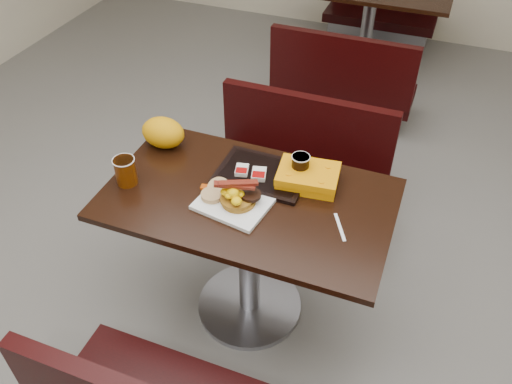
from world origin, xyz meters
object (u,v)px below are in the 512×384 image
at_px(hashbrown_sleeve_left, 242,170).
at_px(fork, 212,210).
at_px(bench_near_n, 295,171).
at_px(tray, 262,174).
at_px(table_far, 366,32).
at_px(coffee_cup_far, 300,166).
at_px(knife, 340,227).
at_px(platter, 233,204).
at_px(clamshell, 308,177).
at_px(bench_far_n, 382,3).
at_px(coffee_cup_near, 126,171).
at_px(table_near, 249,257).
at_px(hashbrown_sleeve_right, 259,174).
at_px(paper_bag, 163,133).
at_px(bench_far_s, 346,73).
at_px(pancake_stack, 239,200).

bearing_deg(hashbrown_sleeve_left, fork, -110.89).
bearing_deg(bench_near_n, tray, -89.23).
xyz_separation_m(table_far, tray, (0.01, -2.45, 0.38)).
bearing_deg(coffee_cup_far, knife, -44.02).
bearing_deg(platter, coffee_cup_far, 61.07).
xyz_separation_m(tray, clamshell, (0.20, 0.02, 0.03)).
xyz_separation_m(bench_far_n, coffee_cup_near, (-0.52, -3.40, 0.45)).
bearing_deg(coffee_cup_near, tray, 25.50).
distance_m(table_near, knife, 0.55).
xyz_separation_m(bench_far_n, hashbrown_sleeve_left, (-0.08, -3.18, 0.42)).
distance_m(hashbrown_sleeve_right, clamshell, 0.21).
distance_m(fork, paper_bag, 0.52).
bearing_deg(clamshell, paper_bag, 171.36).
bearing_deg(bench_far_n, bench_far_s, -90.00).
bearing_deg(fork, coffee_cup_near, 165.95).
bearing_deg(bench_far_n, platter, -90.65).
bearing_deg(table_near, knife, -5.78).
relative_size(bench_far_n, coffee_cup_near, 8.10).
relative_size(pancake_stack, fork, 1.06).
bearing_deg(bench_far_s, table_near, -90.00).
distance_m(platter, paper_bag, 0.54).
bearing_deg(bench_far_s, coffee_cup_far, -84.53).
distance_m(pancake_stack, tray, 0.22).
relative_size(table_near, bench_far_s, 1.20).
relative_size(fork, coffee_cup_far, 1.28).
distance_m(pancake_stack, fork, 0.12).
height_order(knife, tray, tray).
xyz_separation_m(hashbrown_sleeve_left, coffee_cup_far, (0.24, 0.07, 0.04)).
bearing_deg(hashbrown_sleeve_left, bench_far_n, 74.32).
relative_size(table_near, bench_far_n, 1.20).
height_order(tray, hashbrown_sleeve_right, hashbrown_sleeve_right).
distance_m(pancake_stack, coffee_cup_near, 0.50).
height_order(fork, tray, tray).
bearing_deg(tray, table_far, 90.91).
bearing_deg(coffee_cup_far, table_near, -131.05).
distance_m(tray, coffee_cup_far, 0.17).
relative_size(knife, clamshell, 0.60).
xyz_separation_m(table_near, tray, (0.01, 0.15, 0.38)).
bearing_deg(coffee_cup_near, clamshell, 20.60).
bearing_deg(tray, hashbrown_sleeve_right, -100.84).
bearing_deg(coffee_cup_far, pancake_stack, -125.53).
bearing_deg(hashbrown_sleeve_right, tray, 63.71).
relative_size(platter, pancake_stack, 2.04).
xyz_separation_m(platter, coffee_cup_near, (-0.48, -0.03, 0.05)).
height_order(pancake_stack, coffee_cup_near, coffee_cup_near).
relative_size(bench_near_n, coffee_cup_near, 8.10).
relative_size(table_far, tray, 3.10).
bearing_deg(fork, hashbrown_sleeve_right, 57.23).
xyz_separation_m(bench_near_n, bench_far_s, (0.00, 1.20, 0.00)).
xyz_separation_m(pancake_stack, hashbrown_sleeve_right, (0.02, 0.19, -0.00)).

